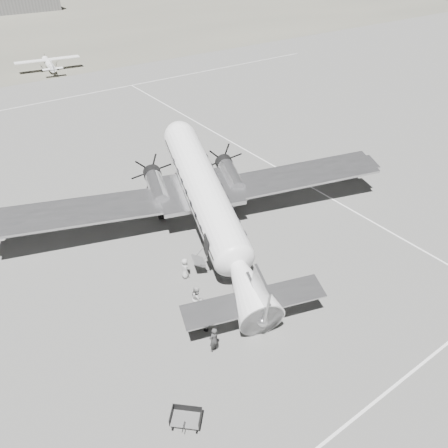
{
  "coord_description": "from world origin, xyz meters",
  "views": [
    {
      "loc": [
        -14.14,
        -20.06,
        19.43
      ],
      "look_at": [
        0.39,
        0.34,
        2.2
      ],
      "focal_mm": 35.0,
      "sensor_mm": 36.0,
      "label": 1
    }
  ],
  "objects_px": {
    "light_plane_right": "(49,65)",
    "baggage_cart_far": "(186,419)",
    "ramp_agent": "(197,298)",
    "dc3_airliner": "(208,203)",
    "ground_crew": "(214,340)",
    "passenger": "(185,268)",
    "baggage_cart_near": "(203,318)"
  },
  "relations": [
    {
      "from": "light_plane_right",
      "to": "ramp_agent",
      "type": "bearing_deg",
      "value": -91.25
    },
    {
      "from": "ramp_agent",
      "to": "light_plane_right",
      "type": "bearing_deg",
      "value": 26.13
    },
    {
      "from": "dc3_airliner",
      "to": "passenger",
      "type": "xyz_separation_m",
      "value": [
        -3.86,
        -2.98,
        -2.2
      ]
    },
    {
      "from": "baggage_cart_near",
      "to": "baggage_cart_far",
      "type": "height_order",
      "value": "baggage_cart_near"
    },
    {
      "from": "baggage_cart_near",
      "to": "baggage_cart_far",
      "type": "distance_m",
      "value": 6.36
    },
    {
      "from": "ground_crew",
      "to": "passenger",
      "type": "xyz_separation_m",
      "value": [
        1.87,
        6.12,
        -0.09
      ]
    },
    {
      "from": "light_plane_right",
      "to": "baggage_cart_far",
      "type": "distance_m",
      "value": 65.27
    },
    {
      "from": "ground_crew",
      "to": "passenger",
      "type": "relative_size",
      "value": 1.12
    },
    {
      "from": "light_plane_right",
      "to": "passenger",
      "type": "distance_m",
      "value": 55.5
    },
    {
      "from": "light_plane_right",
      "to": "ramp_agent",
      "type": "xyz_separation_m",
      "value": [
        -8.96,
        -57.85,
        -0.14
      ]
    },
    {
      "from": "dc3_airliner",
      "to": "light_plane_right",
      "type": "xyz_separation_m",
      "value": [
        4.2,
        51.93,
        -1.92
      ]
    },
    {
      "from": "dc3_airliner",
      "to": "ground_crew",
      "type": "bearing_deg",
      "value": -105.19
    },
    {
      "from": "baggage_cart_near",
      "to": "passenger",
      "type": "bearing_deg",
      "value": 33.39
    },
    {
      "from": "light_plane_right",
      "to": "baggage_cart_near",
      "type": "height_order",
      "value": "light_plane_right"
    },
    {
      "from": "passenger",
      "to": "ground_crew",
      "type": "bearing_deg",
      "value": 176.98
    },
    {
      "from": "light_plane_right",
      "to": "passenger",
      "type": "height_order",
      "value": "light_plane_right"
    },
    {
      "from": "light_plane_right",
      "to": "baggage_cart_far",
      "type": "height_order",
      "value": "light_plane_right"
    },
    {
      "from": "dc3_airliner",
      "to": "baggage_cart_far",
      "type": "height_order",
      "value": "dc3_airliner"
    },
    {
      "from": "light_plane_right",
      "to": "baggage_cart_near",
      "type": "distance_m",
      "value": 59.76
    },
    {
      "from": "baggage_cart_near",
      "to": "ground_crew",
      "type": "distance_m",
      "value": 2.14
    },
    {
      "from": "dc3_airliner",
      "to": "baggage_cart_near",
      "type": "height_order",
      "value": "dc3_airliner"
    },
    {
      "from": "dc3_airliner",
      "to": "baggage_cart_near",
      "type": "xyz_separation_m",
      "value": [
        -5.12,
        -7.09,
        -2.52
      ]
    },
    {
      "from": "dc3_airliner",
      "to": "baggage_cart_far",
      "type": "distance_m",
      "value": 15.31
    },
    {
      "from": "baggage_cart_far",
      "to": "baggage_cart_near",
      "type": "bearing_deg",
      "value": 92.37
    },
    {
      "from": "dc3_airliner",
      "to": "passenger",
      "type": "height_order",
      "value": "dc3_airliner"
    },
    {
      "from": "baggage_cart_far",
      "to": "passenger",
      "type": "relative_size",
      "value": 0.99
    },
    {
      "from": "baggage_cart_near",
      "to": "passenger",
      "type": "distance_m",
      "value": 4.31
    },
    {
      "from": "dc3_airliner",
      "to": "baggage_cart_far",
      "type": "relative_size",
      "value": 20.8
    },
    {
      "from": "baggage_cart_near",
      "to": "passenger",
      "type": "xyz_separation_m",
      "value": [
        1.26,
        4.11,
        0.32
      ]
    },
    {
      "from": "light_plane_right",
      "to": "baggage_cart_far",
      "type": "bearing_deg",
      "value": -94.34
    },
    {
      "from": "baggage_cart_near",
      "to": "ground_crew",
      "type": "bearing_deg",
      "value": -146.61
    },
    {
      "from": "dc3_airliner",
      "to": "ramp_agent",
      "type": "bearing_deg",
      "value": -111.8
    }
  ]
}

